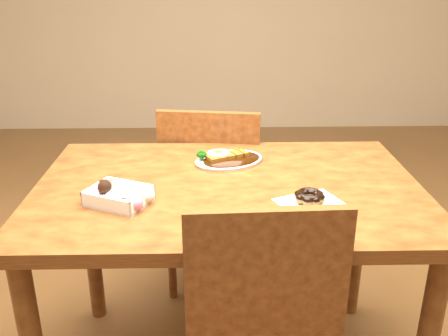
{
  "coord_description": "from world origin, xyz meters",
  "views": [
    {
      "loc": [
        -0.05,
        -1.42,
        1.38
      ],
      "look_at": [
        -0.01,
        -0.01,
        0.81
      ],
      "focal_mm": 40.0,
      "sensor_mm": 36.0,
      "label": 1
    }
  ],
  "objects_px": {
    "pon_de_ring": "(309,197)",
    "chair_far": "(213,192)",
    "donut_box": "(119,195)",
    "katsu_curry_plate": "(227,159)",
    "table": "(228,213)"
  },
  "relations": [
    {
      "from": "donut_box",
      "to": "pon_de_ring",
      "type": "relative_size",
      "value": 0.96
    },
    {
      "from": "table",
      "to": "donut_box",
      "type": "relative_size",
      "value": 5.86
    },
    {
      "from": "katsu_curry_plate",
      "to": "pon_de_ring",
      "type": "xyz_separation_m",
      "value": [
        0.23,
        -0.33,
        0.01
      ]
    },
    {
      "from": "table",
      "to": "chair_far",
      "type": "relative_size",
      "value": 1.38
    },
    {
      "from": "table",
      "to": "pon_de_ring",
      "type": "relative_size",
      "value": 5.63
    },
    {
      "from": "chair_far",
      "to": "pon_de_ring",
      "type": "xyz_separation_m",
      "value": [
        0.28,
        -0.67,
        0.29
      ]
    },
    {
      "from": "pon_de_ring",
      "to": "chair_far",
      "type": "bearing_deg",
      "value": 112.52
    },
    {
      "from": "katsu_curry_plate",
      "to": "chair_far",
      "type": "bearing_deg",
      "value": 98.63
    },
    {
      "from": "katsu_curry_plate",
      "to": "pon_de_ring",
      "type": "relative_size",
      "value": 1.34
    },
    {
      "from": "table",
      "to": "donut_box",
      "type": "distance_m",
      "value": 0.36
    },
    {
      "from": "table",
      "to": "pon_de_ring",
      "type": "height_order",
      "value": "pon_de_ring"
    },
    {
      "from": "chair_far",
      "to": "katsu_curry_plate",
      "type": "bearing_deg",
      "value": 106.23
    },
    {
      "from": "katsu_curry_plate",
      "to": "donut_box",
      "type": "height_order",
      "value": "same"
    },
    {
      "from": "donut_box",
      "to": "pon_de_ring",
      "type": "distance_m",
      "value": 0.55
    },
    {
      "from": "chair_far",
      "to": "pon_de_ring",
      "type": "height_order",
      "value": "chair_far"
    }
  ]
}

